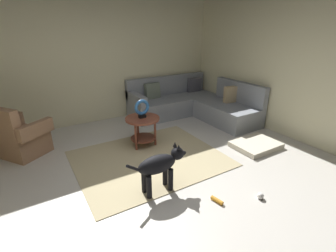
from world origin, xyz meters
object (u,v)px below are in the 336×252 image
object	(u,v)px
armchair	(20,138)
dog_bed_mat	(256,145)
dog_toy_ball	(261,196)
torus_sculpture	(142,108)
sectional_couch	(192,104)
dog_toy_rope	(217,200)
dog	(160,165)
side_table	(143,124)

from	to	relation	value
armchair	dog_bed_mat	xyz separation A→B (m)	(3.58, -1.82, -0.28)
dog_toy_ball	torus_sculpture	bearing A→B (deg)	106.02
sectional_couch	dog_toy_rope	world-z (taller)	sectional_couch
torus_sculpture	dog	size ratio (longest dim) A/B	0.38
dog	torus_sculpture	bearing A→B (deg)	164.05
dog	dog_toy_ball	size ratio (longest dim) A/B	10.36
torus_sculpture	side_table	bearing A→B (deg)	63.43
side_table	dog_bed_mat	size ratio (longest dim) A/B	0.75
armchair	dog_toy_ball	bearing A→B (deg)	5.55
side_table	dog_toy_rope	world-z (taller)	side_table
torus_sculpture	armchair	bearing A→B (deg)	159.17
torus_sculpture	dog_bed_mat	size ratio (longest dim) A/B	0.41
sectional_couch	dog_toy_ball	size ratio (longest dim) A/B	27.51
dog_bed_mat	dog_toy_ball	distance (m)	1.48
torus_sculpture	sectional_couch	bearing A→B (deg)	25.85
dog_bed_mat	dog_toy_ball	xyz separation A→B (m)	(-1.09, -1.00, -0.00)
armchair	dog_toy_rope	world-z (taller)	armchair
torus_sculpture	dog_toy_rope	distance (m)	2.00
torus_sculpture	dog_bed_mat	bearing A→B (deg)	-33.08
side_table	dog	distance (m)	1.36
dog_toy_ball	dog_toy_rope	world-z (taller)	dog_toy_ball
torus_sculpture	dog	bearing A→B (deg)	-106.37
dog_bed_mat	dog_toy_ball	world-z (taller)	dog_bed_mat
armchair	dog_toy_ball	distance (m)	3.77
armchair	torus_sculpture	xyz separation A→B (m)	(1.88, -0.71, 0.39)
dog	dog_toy_rope	size ratio (longest dim) A/B	5.06
torus_sculpture	dog	world-z (taller)	torus_sculpture
dog_bed_mat	dog_toy_rope	size ratio (longest dim) A/B	4.78
dog_toy_ball	dog	bearing A→B (deg)	140.97
dog	armchair	bearing A→B (deg)	-143.08
side_table	dog_toy_ball	xyz separation A→B (m)	(0.60, -2.11, -0.38)
torus_sculpture	dog_toy_rope	world-z (taller)	torus_sculpture
armchair	torus_sculpture	world-z (taller)	armchair
torus_sculpture	dog_toy_rope	xyz separation A→B (m)	(0.09, -1.87, -0.69)
sectional_couch	dog_toy_rope	bearing A→B (deg)	-120.88
side_table	sectional_couch	bearing A→B (deg)	25.85
side_table	dog	bearing A→B (deg)	-106.37
sectional_couch	torus_sculpture	world-z (taller)	sectional_couch
side_table	dog_bed_mat	world-z (taller)	side_table
side_table	dog	size ratio (longest dim) A/B	0.71
sectional_couch	torus_sculpture	distance (m)	1.95
armchair	dog_bed_mat	world-z (taller)	armchair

